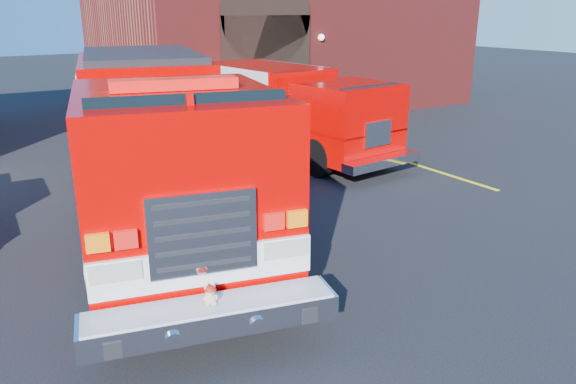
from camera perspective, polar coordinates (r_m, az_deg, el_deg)
ground at (r=10.84m, az=-3.38°, el=-4.86°), size 100.00×100.00×0.00m
parking_stripe_near at (r=15.49m, az=16.27°, el=1.59°), size 0.12×3.00×0.01m
parking_stripe_mid at (r=17.54m, az=9.02°, el=4.00°), size 0.12×3.00×0.01m
parking_stripe_far at (r=19.83m, az=3.34°, el=5.83°), size 0.12×3.00×0.01m
fire_station at (r=26.58m, az=-1.02°, el=18.22°), size 15.20×10.20×8.45m
fire_engine at (r=11.71m, az=-13.19°, el=5.22°), size 5.35×11.08×3.29m
secondary_truck at (r=17.21m, az=-0.11°, el=8.64°), size 3.18×8.01×2.53m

